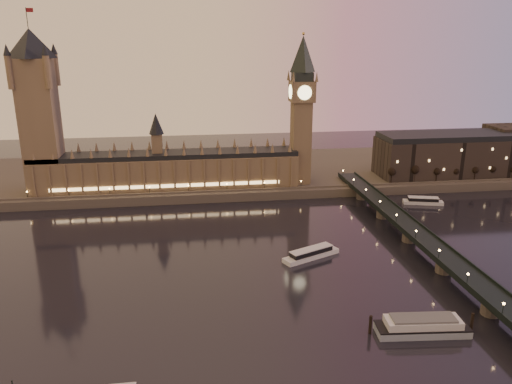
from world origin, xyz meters
The scene contains 16 objects.
ground centered at (0.00, 0.00, 0.00)m, with size 700.00×700.00×0.00m, color black.
far_embankment centered at (30.00, 165.00, 3.00)m, with size 560.00×130.00×6.00m, color #423D35.
palace_of_westminster centered at (-40.12, 120.99, 21.71)m, with size 180.00×26.62×52.00m.
victoria_tower centered at (-120.00, 121.00, 65.79)m, with size 31.68×31.68×118.00m.
big_ben centered at (53.99, 120.99, 63.95)m, with size 17.68×17.68×104.00m.
westminster_bridge centered at (91.61, 0.00, 5.52)m, with size 13.20×260.00×15.30m.
city_block centered at (194.94, 130.93, 22.24)m, with size 155.00×45.00×34.00m.
bare_tree_0 centered at (119.40, 109.00, 13.75)m, with size 5.12×5.12×10.42m.
bare_tree_1 centered at (135.18, 109.00, 13.75)m, with size 5.12×5.12×10.42m.
bare_tree_2 centered at (150.96, 109.00, 13.75)m, with size 5.12×5.12×10.42m.
bare_tree_3 centered at (166.74, 109.00, 13.75)m, with size 5.12×5.12×10.42m.
bare_tree_4 centered at (182.51, 109.00, 13.75)m, with size 5.12×5.12×10.42m.
bare_tree_5 centered at (198.29, 109.00, 13.75)m, with size 5.12×5.12×10.42m.
cruise_boat_a centered at (34.01, 5.77, 2.22)m, with size 31.43×19.43×5.04m.
cruise_boat_b centered at (128.89, 78.78, 2.10)m, with size 26.64×12.91×4.77m.
moored_barge centered at (58.76, -65.95, 3.10)m, with size 39.87×12.75×7.34m.
Camera 1 is at (-25.57, -218.91, 105.97)m, focal length 35.00 mm.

